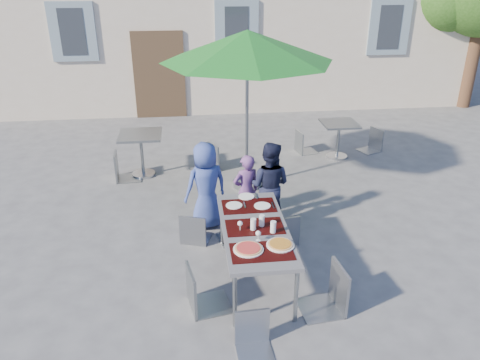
{
  "coord_description": "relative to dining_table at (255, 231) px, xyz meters",
  "views": [
    {
      "loc": [
        -1.34,
        -4.7,
        3.67
      ],
      "look_at": [
        -0.66,
        1.11,
        0.98
      ],
      "focal_mm": 35.0,
      "sensor_mm": 36.0,
      "label": 1
    }
  ],
  "objects": [
    {
      "name": "glassware",
      "position": [
        0.05,
        -0.09,
        0.13
      ],
      "size": [
        0.45,
        0.4,
        0.15
      ],
      "color": "silver",
      "rests_on": "dining_table"
    },
    {
      "name": "bg_chair_r_1",
      "position": [
        3.21,
        4.23,
        -0.17
      ],
      "size": [
        0.53,
        0.53,
        0.9
      ],
      "color": "gray",
      "rests_on": "ground"
    },
    {
      "name": "chair_3",
      "position": [
        -0.7,
        -0.51,
        -0.09
      ],
      "size": [
        0.54,
        0.53,
        1.02
      ],
      "color": "gray",
      "rests_on": "ground"
    },
    {
      "name": "chair_5",
      "position": [
        -0.18,
        -1.23,
        -0.21
      ],
      "size": [
        0.39,
        0.39,
        0.84
      ],
      "color": "#94989F",
      "rests_on": "ground"
    },
    {
      "name": "patio_umbrella",
      "position": [
        0.26,
        2.74,
        1.78
      ],
      "size": [
        2.86,
        2.86,
        2.74
      ],
      "color": "#B4B7BC",
      "rests_on": "ground"
    },
    {
      "name": "bg_chair_l_1",
      "position": [
        1.68,
        4.28,
        -0.17
      ],
      "size": [
        0.47,
        0.47,
        0.9
      ],
      "color": "#8E9599",
      "rests_on": "ground"
    },
    {
      "name": "chair_2",
      "position": [
        0.54,
        0.74,
        -0.17
      ],
      "size": [
        0.47,
        0.47,
        0.9
      ],
      "color": "gray",
      "rests_on": "ground"
    },
    {
      "name": "place_settings",
      "position": [
        -0.0,
        0.64,
        0.06
      ],
      "size": [
        0.63,
        0.52,
        0.01
      ],
      "color": "white",
      "rests_on": "dining_table"
    },
    {
      "name": "child_2",
      "position": [
        0.41,
        1.31,
        -0.02
      ],
      "size": [
        0.76,
        0.62,
        1.36
      ],
      "primitive_type": "imported",
      "rotation": [
        0.0,
        0.0,
        2.72
      ],
      "color": "#161A31",
      "rests_on": "ground"
    },
    {
      "name": "bg_chair_r_0",
      "position": [
        -0.38,
        3.58,
        -0.12
      ],
      "size": [
        0.58,
        0.58,
        0.99
      ],
      "color": "gray",
      "rests_on": "ground"
    },
    {
      "name": "pizza_near_left",
      "position": [
        -0.15,
        -0.5,
        0.07
      ],
      "size": [
        0.35,
        0.35,
        0.03
      ],
      "color": "white",
      "rests_on": "dining_table"
    },
    {
      "name": "pizza_near_right",
      "position": [
        0.23,
        -0.45,
        0.07
      ],
      "size": [
        0.32,
        0.32,
        0.03
      ],
      "color": "white",
      "rests_on": "dining_table"
    },
    {
      "name": "chair_1",
      "position": [
        -0.13,
        0.83,
        -0.11
      ],
      "size": [
        0.53,
        0.53,
        0.99
      ],
      "color": "gray",
      "rests_on": "ground"
    },
    {
      "name": "chair_4",
      "position": [
        0.79,
        -0.69,
        -0.07
      ],
      "size": [
        0.52,
        0.52,
        1.06
      ],
      "color": "gray",
      "rests_on": "ground"
    },
    {
      "name": "chair_0",
      "position": [
        -0.73,
        0.94,
        -0.19
      ],
      "size": [
        0.49,
        0.49,
        0.88
      ],
      "color": "gray",
      "rests_on": "ground"
    },
    {
      "name": "cafe_table_1",
      "position": [
        2.32,
        3.92,
        -0.18
      ],
      "size": [
        0.7,
        0.7,
        0.76
      ],
      "color": "#B4B7BC",
      "rests_on": "ground"
    },
    {
      "name": "child_1",
      "position": [
        0.07,
        1.36,
        -0.12
      ],
      "size": [
        0.48,
        0.39,
        1.16
      ],
      "primitive_type": "imported",
      "rotation": [
        0.0,
        0.0,
        3.44
      ],
      "color": "#673C7A",
      "rests_on": "ground"
    },
    {
      "name": "ground",
      "position": [
        0.58,
        -0.21,
        -0.7
      ],
      "size": [
        90.0,
        90.0,
        0.0
      ],
      "primitive_type": "plane",
      "color": "#4D4C4F",
      "rests_on": "ground"
    },
    {
      "name": "cafe_table_0",
      "position": [
        -1.64,
        3.46,
        -0.09
      ],
      "size": [
        0.78,
        0.78,
        0.83
      ],
      "color": "#B4B7BC",
      "rests_on": "ground"
    },
    {
      "name": "bg_chair_l_0",
      "position": [
        -2.01,
        3.31,
        -0.1
      ],
      "size": [
        0.48,
        0.48,
        1.01
      ],
      "color": "gray",
      "rests_on": "ground"
    },
    {
      "name": "dining_table",
      "position": [
        0.0,
        0.0,
        0.0
      ],
      "size": [
        0.8,
        1.85,
        0.76
      ],
      "color": "#424247",
      "rests_on": "ground"
    },
    {
      "name": "child_0",
      "position": [
        -0.53,
        1.4,
        -0.02
      ],
      "size": [
        0.77,
        0.64,
        1.35
      ],
      "primitive_type": "imported",
      "rotation": [
        0.0,
        0.0,
        3.51
      ],
      "color": "#33458E",
      "rests_on": "ground"
    }
  ]
}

